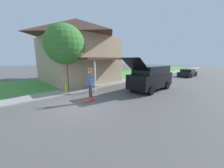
# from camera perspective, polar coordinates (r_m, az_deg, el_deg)

# --- Properties ---
(ground_plane) EXTENTS (120.00, 120.00, 0.00)m
(ground_plane) POSITION_cam_1_polar(r_m,az_deg,el_deg) (8.20, -14.84, -9.36)
(ground_plane) COLOR #54514F
(lawn) EXTENTS (10.00, 80.00, 0.08)m
(lawn) POSITION_cam_1_polar(r_m,az_deg,el_deg) (17.86, -10.33, 2.12)
(lawn) COLOR #478E38
(lawn) RESTS_ON ground_plane
(sidewalk) EXTENTS (1.80, 80.00, 0.10)m
(sidewalk) POSITION_cam_1_polar(r_m,az_deg,el_deg) (14.42, -0.71, 0.16)
(sidewalk) COLOR gray
(sidewalk) RESTS_ON ground_plane
(house) EXTENTS (11.30, 8.63, 7.68)m
(house) POSITION_cam_1_polar(r_m,az_deg,el_deg) (17.24, -15.49, 15.02)
(house) COLOR tan
(house) RESTS_ON lawn
(lawn_tree_near) EXTENTS (3.48, 3.48, 5.75)m
(lawn_tree_near) POSITION_cam_1_polar(r_m,az_deg,el_deg) (12.13, -20.77, 16.42)
(lawn_tree_near) COLOR brown
(lawn_tree_near) RESTS_ON lawn
(suv_parked) EXTENTS (2.13, 5.58, 2.96)m
(suv_parked) POSITION_cam_1_polar(r_m,az_deg,el_deg) (12.10, 17.34, 2.96)
(suv_parked) COLOR black
(suv_parked) RESTS_ON ground_plane
(car_down_street) EXTENTS (1.97, 4.32, 1.24)m
(car_down_street) POSITION_cam_1_polar(r_m,az_deg,el_deg) (24.31, 31.26, 4.40)
(car_down_street) COLOR black
(car_down_street) RESTS_ON ground_plane
(skateboarder) EXTENTS (0.41, 0.23, 1.94)m
(skateboarder) POSITION_cam_1_polar(r_m,az_deg,el_deg) (8.27, -9.93, 0.80)
(skateboarder) COLOR #38383D
(skateboarder) RESTS_ON ground_plane
(skateboard) EXTENTS (0.28, 0.83, 0.30)m
(skateboard) POSITION_cam_1_polar(r_m,az_deg,el_deg) (8.61, -10.31, -7.08)
(skateboard) COLOR #B73D23
(skateboard) RESTS_ON ground_plane
(fire_hydrant) EXTENTS (0.20, 0.20, 0.62)m
(fire_hydrant) POSITION_cam_1_polar(r_m,az_deg,el_deg) (11.34, -20.38, -1.83)
(fire_hydrant) COLOR gold
(fire_hydrant) RESTS_ON sidewalk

